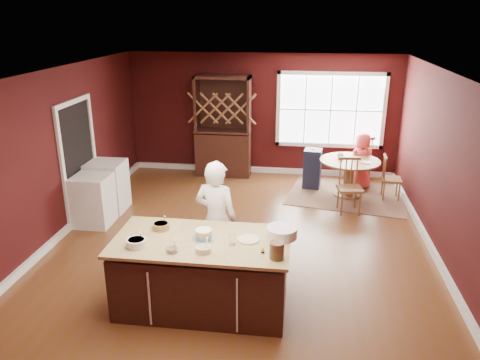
# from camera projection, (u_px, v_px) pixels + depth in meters

# --- Properties ---
(room_shell) EXTENTS (7.00, 7.00, 7.00)m
(room_shell) POSITION_uv_depth(u_px,v_px,m) (242.00, 161.00, 7.20)
(room_shell) COLOR brown
(room_shell) RESTS_ON ground
(window) EXTENTS (2.36, 0.10, 1.66)m
(window) POSITION_uv_depth(u_px,v_px,m) (331.00, 110.00, 10.20)
(window) COLOR white
(window) RESTS_ON room_shell
(doorway) EXTENTS (0.08, 1.26, 2.13)m
(doorway) POSITION_uv_depth(u_px,v_px,m) (79.00, 162.00, 8.24)
(doorway) COLOR white
(doorway) RESTS_ON room_shell
(kitchen_island) EXTENTS (2.15, 1.12, 0.92)m
(kitchen_island) POSITION_uv_depth(u_px,v_px,m) (202.00, 274.00, 5.81)
(kitchen_island) COLOR #3A1914
(kitchen_island) RESTS_ON ground
(dining_table) EXTENTS (1.19, 1.19, 0.75)m
(dining_table) POSITION_uv_depth(u_px,v_px,m) (349.00, 170.00, 9.34)
(dining_table) COLOR olive
(dining_table) RESTS_ON ground
(baker) EXTENTS (0.70, 0.54, 1.69)m
(baker) POSITION_uv_depth(u_px,v_px,m) (216.00, 220.00, 6.36)
(baker) COLOR white
(baker) RESTS_ON ground
(layer_cake) EXTENTS (0.28, 0.28, 0.12)m
(layer_cake) POSITION_uv_depth(u_px,v_px,m) (204.00, 234.00, 5.66)
(layer_cake) COLOR white
(layer_cake) RESTS_ON kitchen_island
(bowl_blue) EXTENTS (0.24, 0.24, 0.09)m
(bowl_blue) POSITION_uv_depth(u_px,v_px,m) (136.00, 243.00, 5.48)
(bowl_blue) COLOR silver
(bowl_blue) RESTS_ON kitchen_island
(bowl_yellow) EXTENTS (0.22, 0.22, 0.08)m
(bowl_yellow) POSITION_uv_depth(u_px,v_px,m) (161.00, 226.00, 5.92)
(bowl_yellow) COLOR #A07C4F
(bowl_yellow) RESTS_ON kitchen_island
(bowl_pink) EXTENTS (0.15, 0.15, 0.05)m
(bowl_pink) POSITION_uv_depth(u_px,v_px,m) (172.00, 250.00, 5.35)
(bowl_pink) COLOR silver
(bowl_pink) RESTS_ON kitchen_island
(bowl_olive) EXTENTS (0.18, 0.18, 0.07)m
(bowl_olive) POSITION_uv_depth(u_px,v_px,m) (203.00, 249.00, 5.35)
(bowl_olive) COLOR beige
(bowl_olive) RESTS_ON kitchen_island
(drinking_glass) EXTENTS (0.08, 0.08, 0.15)m
(drinking_glass) POSITION_uv_depth(u_px,v_px,m) (232.00, 239.00, 5.50)
(drinking_glass) COLOR white
(drinking_glass) RESTS_ON kitchen_island
(dinner_plate) EXTENTS (0.27, 0.27, 0.02)m
(dinner_plate) POSITION_uv_depth(u_px,v_px,m) (249.00, 239.00, 5.64)
(dinner_plate) COLOR #FFE7C2
(dinner_plate) RESTS_ON kitchen_island
(white_tub) EXTENTS (0.38, 0.38, 0.13)m
(white_tub) POSITION_uv_depth(u_px,v_px,m) (282.00, 232.00, 5.69)
(white_tub) COLOR white
(white_tub) RESTS_ON kitchen_island
(stoneware_crock) EXTENTS (0.16, 0.16, 0.20)m
(stoneware_crock) POSITION_uv_depth(u_px,v_px,m) (277.00, 250.00, 5.19)
(stoneware_crock) COLOR brown
(stoneware_crock) RESTS_ON kitchen_island
(toy_figurine) EXTENTS (0.04, 0.04, 0.07)m
(toy_figurine) POSITION_uv_depth(u_px,v_px,m) (263.00, 250.00, 5.33)
(toy_figurine) COLOR yellow
(toy_figurine) RESTS_ON kitchen_island
(rug) EXTENTS (2.57, 2.15, 0.01)m
(rug) POSITION_uv_depth(u_px,v_px,m) (347.00, 195.00, 9.52)
(rug) COLOR brown
(rug) RESTS_ON ground
(chair_east) EXTENTS (0.37, 0.39, 0.90)m
(chair_east) POSITION_uv_depth(u_px,v_px,m) (392.00, 177.00, 9.20)
(chair_east) COLOR brown
(chair_east) RESTS_ON ground
(chair_south) EXTENTS (0.49, 0.47, 1.03)m
(chair_south) POSITION_uv_depth(u_px,v_px,m) (350.00, 186.00, 8.55)
(chair_south) COLOR #9B5E2C
(chair_south) RESTS_ON ground
(chair_north) EXTENTS (0.60, 0.59, 1.06)m
(chair_north) POSITION_uv_depth(u_px,v_px,m) (359.00, 159.00, 10.06)
(chair_north) COLOR brown
(chair_north) RESTS_ON ground
(seated_woman) EXTENTS (0.69, 0.61, 1.19)m
(seated_woman) POSITION_uv_depth(u_px,v_px,m) (361.00, 161.00, 9.74)
(seated_woman) COLOR #E84648
(seated_woman) RESTS_ON ground
(high_chair) EXTENTS (0.40, 0.40, 0.87)m
(high_chair) POSITION_uv_depth(u_px,v_px,m) (312.00, 168.00, 9.80)
(high_chair) COLOR black
(high_chair) RESTS_ON ground
(toddler) EXTENTS (0.18, 0.14, 0.26)m
(toddler) POSITION_uv_depth(u_px,v_px,m) (312.00, 151.00, 9.66)
(toddler) COLOR #8CA5BF
(toddler) RESTS_ON high_chair
(table_plate) EXTENTS (0.20, 0.20, 0.01)m
(table_plate) POSITION_uv_depth(u_px,v_px,m) (366.00, 162.00, 9.10)
(table_plate) COLOR beige
(table_plate) RESTS_ON dining_table
(table_cup) EXTENTS (0.16, 0.16, 0.10)m
(table_cup) POSITION_uv_depth(u_px,v_px,m) (340.00, 156.00, 9.37)
(table_cup) COLOR white
(table_cup) RESTS_ON dining_table
(hutch) EXTENTS (1.22, 0.51, 2.24)m
(hutch) POSITION_uv_depth(u_px,v_px,m) (223.00, 127.00, 10.38)
(hutch) COLOR black
(hutch) RESTS_ON ground
(washer) EXTENTS (0.61, 0.59, 0.89)m
(washer) POSITION_uv_depth(u_px,v_px,m) (93.00, 200.00, 8.09)
(washer) COLOR white
(washer) RESTS_ON ground
(dryer) EXTENTS (0.64, 0.62, 0.94)m
(dryer) POSITION_uv_depth(u_px,v_px,m) (108.00, 186.00, 8.68)
(dryer) COLOR white
(dryer) RESTS_ON ground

